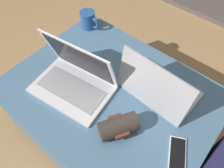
% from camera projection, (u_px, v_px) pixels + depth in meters
% --- Properties ---
extents(ground_plane, '(14.00, 14.00, 0.00)m').
position_uv_depth(ground_plane, '(112.00, 130.00, 1.40)').
color(ground_plane, tan).
extents(ottoman, '(0.97, 0.75, 0.44)m').
position_uv_depth(ottoman, '(111.00, 113.00, 1.22)').
color(ottoman, '#2A3D4E').
rests_on(ottoman, ground_plane).
extents(laptop_near, '(0.39, 0.30, 0.25)m').
position_uv_depth(laptop_near, '(75.00, 79.00, 1.02)').
color(laptop_near, silver).
rests_on(laptop_near, ottoman).
extents(laptop_far, '(0.35, 0.24, 0.24)m').
position_uv_depth(laptop_far, '(157.00, 88.00, 0.99)').
color(laptop_far, '#B7B7BC').
rests_on(laptop_far, ottoman).
extents(cell_phone, '(0.13, 0.17, 0.01)m').
position_uv_depth(cell_phone, '(177.00, 155.00, 0.86)').
color(cell_phone, white).
rests_on(cell_phone, ottoman).
extents(wrist_brace, '(0.15, 0.18, 0.08)m').
position_uv_depth(wrist_brace, '(118.00, 126.00, 0.89)').
color(wrist_brace, '#3D332D').
rests_on(wrist_brace, ottoman).
extents(coffee_mug, '(0.13, 0.09, 0.10)m').
position_uv_depth(coffee_mug, '(88.00, 20.00, 1.27)').
color(coffee_mug, '#285693').
rests_on(coffee_mug, ottoman).
extents(fireplace_hearth, '(1.40, 0.50, 0.04)m').
position_uv_depth(fireplace_hearth, '(221.00, 7.00, 2.13)').
color(fireplace_hearth, '#564C47').
rests_on(fireplace_hearth, ground_plane).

